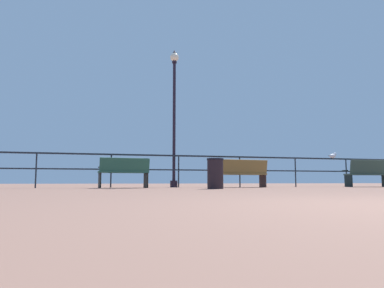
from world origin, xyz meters
name	(u,v)px	position (x,y,z in m)	size (l,w,h in m)	color
pier_railing	(179,163)	(0.00, 9.38, 0.78)	(21.55, 0.05, 1.05)	black
bench_near_left	(124,171)	(-1.82, 8.61, 0.49)	(1.47, 0.79, 0.87)	#245140
bench_near_right	(242,172)	(1.89, 8.61, 0.49)	(1.73, 0.69, 0.88)	brown
bench_far_right	(369,172)	(6.77, 8.60, 0.52)	(1.64, 0.71, 0.95)	#31463D
lamppost_center	(174,107)	(-0.12, 9.54, 2.66)	(0.29, 0.29, 4.65)	black
seagull_on_rail	(333,156)	(5.90, 9.38, 1.15)	(0.44, 0.23, 0.21)	white
trash_bin	(215,173)	(0.36, 6.81, 0.40)	(0.44, 0.44, 0.79)	black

